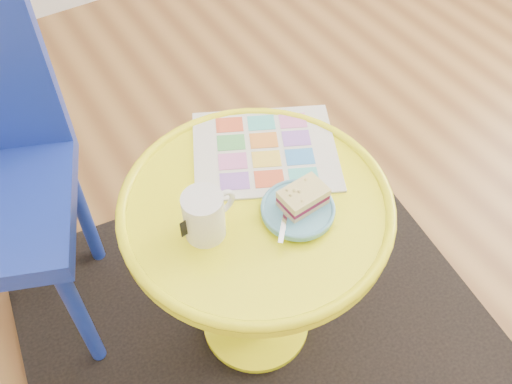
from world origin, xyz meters
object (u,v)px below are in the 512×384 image
newspaper (265,151)px  plate (298,210)px  mug (205,214)px  side_table (256,245)px

newspaper → plate: plate is taller
plate → mug: bearing=161.4°
mug → newspaper: bearing=21.9°
mug → plate: size_ratio=0.78×
side_table → plate: 0.20m
newspaper → plate: size_ratio=2.13×
side_table → mug: size_ratio=4.93×
plate → newspaper: bearing=78.2°
newspaper → mug: mug is taller
side_table → newspaper: size_ratio=1.80×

